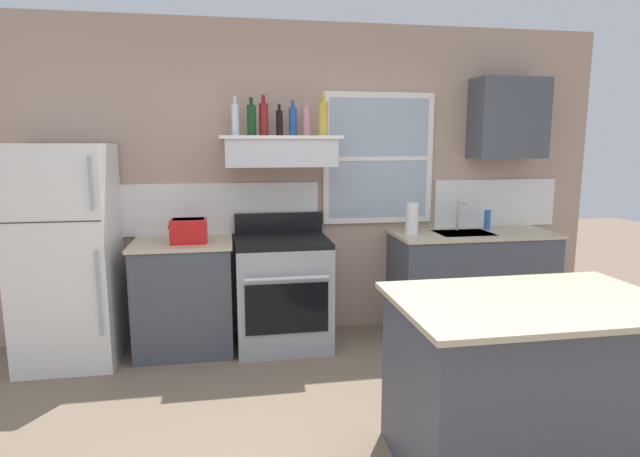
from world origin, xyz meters
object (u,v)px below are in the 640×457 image
object	(u,v)px
stove_range	(283,291)
bottle_red_label_wine	(264,119)
refrigerator	(67,255)
bottle_dark_green_wine	(251,120)
toaster	(189,230)
paper_towel_roll	(412,219)
dish_soap_bottle	(487,220)
kitchen_island	(527,382)
bottle_blue_liqueur	(293,121)
bottle_balsamic_dark	(279,123)
bottle_rose_pink	(307,121)
bottle_clear_tall	(235,119)
bottle_champagne_gold_foil	(323,118)

from	to	relation	value
stove_range	bottle_red_label_wine	bearing A→B (deg)	139.22
refrigerator	bottle_dark_green_wine	xyz separation A→B (m)	(1.43, 0.11, 1.03)
toaster	paper_towel_roll	world-z (taller)	paper_towel_roll
toaster	dish_soap_bottle	distance (m)	2.62
dish_soap_bottle	bottle_dark_green_wine	bearing A→B (deg)	-178.74
kitchen_island	bottle_blue_liqueur	bearing A→B (deg)	115.75
refrigerator	bottle_balsamic_dark	distance (m)	1.95
refrigerator	bottle_rose_pink	bearing A→B (deg)	5.32
stove_range	bottle_blue_liqueur	distance (m)	1.41
bottle_dark_green_wine	paper_towel_roll	bearing A→B (deg)	-2.27
bottle_clear_tall	toaster	bearing A→B (deg)	-155.07
toaster	bottle_blue_liqueur	distance (m)	1.22
bottle_red_label_wine	bottle_champagne_gold_foil	xyz separation A→B (m)	(0.47, -0.06, 0.01)
bottle_blue_liqueur	bottle_rose_pink	size ratio (longest dim) A/B	1.00
bottle_clear_tall	bottle_red_label_wine	world-z (taller)	bottle_red_label_wine
refrigerator	bottle_rose_pink	world-z (taller)	bottle_rose_pink
toaster	bottle_balsamic_dark	world-z (taller)	bottle_balsamic_dark
bottle_rose_pink	stove_range	bearing A→B (deg)	-146.70
paper_towel_roll	kitchen_island	distance (m)	1.99
bottle_red_label_wine	stove_range	bearing A→B (deg)	-40.78
toaster	bottle_red_label_wine	size ratio (longest dim) A/B	0.93
stove_range	bottle_balsamic_dark	distance (m)	1.39
stove_range	kitchen_island	world-z (taller)	stove_range
bottle_champagne_gold_foil	kitchen_island	distance (m)	2.49
toaster	kitchen_island	size ratio (longest dim) A/B	0.21
bottle_dark_green_wine	bottle_red_label_wine	xyz separation A→B (m)	(0.10, 0.02, 0.01)
toaster	kitchen_island	bearing A→B (deg)	-45.03
bottle_red_label_wine	bottle_rose_pink	xyz separation A→B (m)	(0.36, 0.04, -0.02)
refrigerator	bottle_red_label_wine	world-z (taller)	bottle_red_label_wine
stove_range	bottle_blue_liqueur	bearing A→B (deg)	52.63
toaster	stove_range	distance (m)	0.92
stove_range	bottle_rose_pink	world-z (taller)	bottle_rose_pink
bottle_blue_liqueur	bottle_champagne_gold_foil	xyz separation A→B (m)	(0.23, -0.10, 0.02)
bottle_champagne_gold_foil	dish_soap_bottle	distance (m)	1.77
stove_range	bottle_blue_liqueur	world-z (taller)	bottle_blue_liqueur
refrigerator	bottle_clear_tall	size ratio (longest dim) A/B	5.38
bottle_balsamic_dark	dish_soap_bottle	bearing A→B (deg)	-0.30
bottle_red_label_wine	paper_towel_roll	bearing A→B (deg)	-3.24
refrigerator	dish_soap_bottle	size ratio (longest dim) A/B	9.36
dish_soap_bottle	bottle_balsamic_dark	bearing A→B (deg)	179.70
bottle_red_label_wine	paper_towel_roll	distance (m)	1.51
toaster	bottle_red_label_wine	xyz separation A→B (m)	(0.61, 0.14, 0.87)
bottle_red_label_wine	paper_towel_roll	world-z (taller)	bottle_red_label_wine
bottle_balsamic_dark	bottle_rose_pink	world-z (taller)	bottle_rose_pink
bottle_balsamic_dark	dish_soap_bottle	world-z (taller)	bottle_balsamic_dark
bottle_dark_green_wine	kitchen_island	distance (m)	2.74
toaster	bottle_balsamic_dark	xyz separation A→B (m)	(0.74, 0.18, 0.84)
bottle_balsamic_dark	bottle_rose_pink	size ratio (longest dim) A/B	0.89
dish_soap_bottle	bottle_red_label_wine	bearing A→B (deg)	-179.17
stove_range	paper_towel_roll	bearing A→B (deg)	1.90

